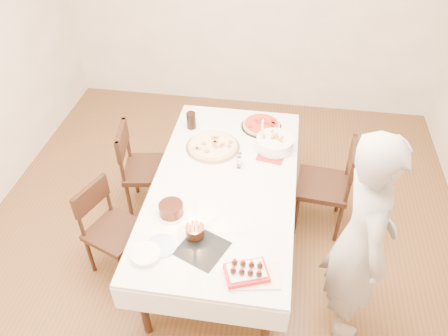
# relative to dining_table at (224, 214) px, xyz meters

# --- Properties ---
(floor) EXTENTS (5.00, 5.00, 0.00)m
(floor) POSITION_rel_dining_table_xyz_m (-0.04, -0.07, -0.38)
(floor) COLOR brown
(floor) RESTS_ON ground
(dining_table) EXTENTS (1.75, 2.39, 0.75)m
(dining_table) POSITION_rel_dining_table_xyz_m (0.00, 0.00, 0.00)
(dining_table) COLOR white
(dining_table) RESTS_ON floor
(chair_right_savory) EXTENTS (0.52, 0.52, 0.94)m
(chair_right_savory) POSITION_rel_dining_table_xyz_m (0.83, 0.39, 0.10)
(chair_right_savory) COLOR #321C10
(chair_right_savory) RESTS_ON floor
(chair_left_savory) EXTENTS (0.54, 0.54, 0.93)m
(chair_left_savory) POSITION_rel_dining_table_xyz_m (-0.77, 0.38, 0.09)
(chair_left_savory) COLOR #321C10
(chair_left_savory) RESTS_ON floor
(chair_left_dessert) EXTENTS (0.57, 0.57, 0.86)m
(chair_left_dessert) POSITION_rel_dining_table_xyz_m (-0.84, -0.37, 0.05)
(chair_left_dessert) COLOR #321C10
(chair_left_dessert) RESTS_ON floor
(person) EXTENTS (0.51, 0.69, 1.75)m
(person) POSITION_rel_dining_table_xyz_m (1.01, -0.56, 0.50)
(person) COLOR #9E9A95
(person) RESTS_ON floor
(pizza_white) EXTENTS (0.54, 0.54, 0.04)m
(pizza_white) POSITION_rel_dining_table_xyz_m (-0.17, 0.43, 0.40)
(pizza_white) COLOR beige
(pizza_white) RESTS_ON dining_table
(pizza_pepperoni) EXTENTS (0.46, 0.46, 0.04)m
(pizza_pepperoni) POSITION_rel_dining_table_xyz_m (0.23, 0.81, 0.40)
(pizza_pepperoni) COLOR red
(pizza_pepperoni) RESTS_ON dining_table
(red_placemat) EXTENTS (0.26, 0.26, 0.01)m
(red_placemat) POSITION_rel_dining_table_xyz_m (0.35, 0.41, 0.38)
(red_placemat) COLOR #B21E1E
(red_placemat) RESTS_ON dining_table
(pasta_bowl) EXTENTS (0.41, 0.41, 0.10)m
(pasta_bowl) POSITION_rel_dining_table_xyz_m (0.37, 0.50, 0.43)
(pasta_bowl) COLOR white
(pasta_bowl) RESTS_ON dining_table
(taper_candle) EXTENTS (0.09, 0.09, 0.32)m
(taper_candle) POSITION_rel_dining_table_xyz_m (0.26, 0.49, 0.53)
(taper_candle) COLOR white
(taper_candle) RESTS_ON dining_table
(shaker_pair) EXTENTS (0.10, 0.10, 0.11)m
(shaker_pair) POSITION_rel_dining_table_xyz_m (0.09, 0.20, 0.43)
(shaker_pair) COLOR white
(shaker_pair) RESTS_ON dining_table
(cola_glass) EXTENTS (0.10, 0.10, 0.16)m
(cola_glass) POSITION_rel_dining_table_xyz_m (-0.41, 0.70, 0.46)
(cola_glass) COLOR black
(cola_glass) RESTS_ON dining_table
(layer_cake) EXTENTS (0.25, 0.25, 0.09)m
(layer_cake) POSITION_rel_dining_table_xyz_m (-0.33, -0.40, 0.42)
(layer_cake) COLOR black
(layer_cake) RESTS_ON dining_table
(cake_board) EXTENTS (0.40, 0.40, 0.01)m
(cake_board) POSITION_rel_dining_table_xyz_m (-0.04, -0.69, 0.38)
(cake_board) COLOR black
(cake_board) RESTS_ON dining_table
(birthday_cake) EXTENTS (0.15, 0.15, 0.14)m
(birthday_cake) POSITION_rel_dining_table_xyz_m (-0.12, -0.58, 0.46)
(birthday_cake) COLOR #341B0E
(birthday_cake) RESTS_ON dining_table
(strawberry_box) EXTENTS (0.32, 0.27, 0.07)m
(strawberry_box) POSITION_rel_dining_table_xyz_m (0.28, -0.86, 0.41)
(strawberry_box) COLOR red
(strawberry_box) RESTS_ON dining_table
(box_lid) EXTENTS (0.36, 0.27, 0.03)m
(box_lid) POSITION_rel_dining_table_xyz_m (0.33, -0.85, 0.38)
(box_lid) COLOR beige
(box_lid) RESTS_ON dining_table
(plate_stack) EXTENTS (0.23, 0.23, 0.04)m
(plate_stack) POSITION_rel_dining_table_xyz_m (-0.41, -0.81, 0.40)
(plate_stack) COLOR white
(plate_stack) RESTS_ON dining_table
(china_plate) EXTENTS (0.28, 0.28, 0.01)m
(china_plate) POSITION_rel_dining_table_xyz_m (-0.33, -0.71, 0.38)
(china_plate) COLOR white
(china_plate) RESTS_ON dining_table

